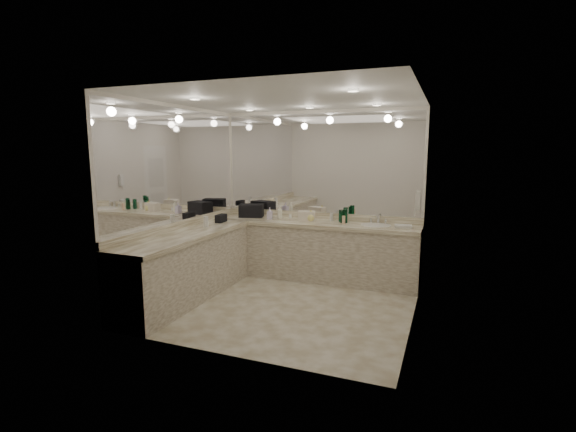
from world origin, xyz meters
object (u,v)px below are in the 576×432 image
at_px(black_toiletry_bag, 251,210).
at_px(hand_towel, 403,226).
at_px(sink, 376,226).
at_px(soap_bottle_a, 280,212).
at_px(cream_cosmetic_case, 307,216).
at_px(soap_bottle_c, 311,216).
at_px(soap_bottle_b, 270,213).
at_px(wall_phone, 418,200).

distance_m(black_toiletry_bag, hand_towel, 2.44).
bearing_deg(sink, soap_bottle_a, 178.27).
xyz_separation_m(sink, black_toiletry_bag, (-2.05, 0.06, 0.11)).
xyz_separation_m(black_toiletry_bag, soap_bottle_a, (0.51, -0.01, -0.00)).
xyz_separation_m(cream_cosmetic_case, soap_bottle_c, (0.08, -0.02, 0.01)).
height_order(black_toiletry_bag, soap_bottle_b, black_toiletry_bag).
relative_size(wall_phone, soap_bottle_b, 1.27).
bearing_deg(cream_cosmetic_case, soap_bottle_a, 159.16).
bearing_deg(cream_cosmetic_case, soap_bottle_c, -30.52).
bearing_deg(wall_phone, hand_towel, 115.07).
bearing_deg(soap_bottle_b, sink, 1.58).
relative_size(hand_towel, soap_bottle_a, 1.14).
bearing_deg(hand_towel, cream_cosmetic_case, 177.86).
height_order(black_toiletry_bag, cream_cosmetic_case, black_toiletry_bag).
height_order(sink, soap_bottle_a, soap_bottle_a).
xyz_separation_m(wall_phone, soap_bottle_a, (-2.14, 0.55, -0.35)).
bearing_deg(hand_towel, soap_bottle_b, -179.95).
bearing_deg(black_toiletry_bag, soap_bottle_b, -15.22).
height_order(sink, cream_cosmetic_case, cream_cosmetic_case).
relative_size(sink, soap_bottle_c, 2.53).
xyz_separation_m(sink, soap_bottle_c, (-1.00, -0.01, 0.09)).
relative_size(soap_bottle_a, soap_bottle_b, 1.11).
distance_m(wall_phone, soap_bottle_a, 2.23).
xyz_separation_m(sink, hand_towel, (0.39, -0.04, 0.02)).
height_order(sink, soap_bottle_c, soap_bottle_c).
height_order(sink, hand_towel, hand_towel).
relative_size(wall_phone, cream_cosmetic_case, 0.91).
xyz_separation_m(wall_phone, soap_bottle_c, (-1.60, 0.49, -0.36)).
xyz_separation_m(cream_cosmetic_case, soap_bottle_a, (-0.46, 0.04, 0.03)).
height_order(sink, wall_phone, wall_phone).
relative_size(wall_phone, soap_bottle_c, 1.38).
height_order(hand_towel, soap_bottle_c, soap_bottle_c).
height_order(soap_bottle_a, soap_bottle_b, soap_bottle_a).
xyz_separation_m(black_toiletry_bag, soap_bottle_c, (1.05, -0.07, -0.02)).
distance_m(soap_bottle_b, soap_bottle_c, 0.67).
bearing_deg(soap_bottle_a, hand_towel, -2.69).
bearing_deg(wall_phone, black_toiletry_bag, 168.14).
bearing_deg(hand_towel, sink, 173.55).
xyz_separation_m(sink, cream_cosmetic_case, (-1.07, 0.01, 0.08)).
bearing_deg(soap_bottle_c, wall_phone, -17.06).
bearing_deg(wall_phone, soap_bottle_a, 165.68).
bearing_deg(soap_bottle_c, cream_cosmetic_case, 165.88).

